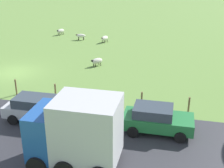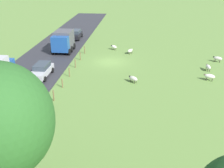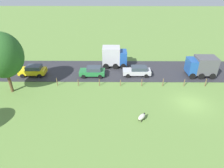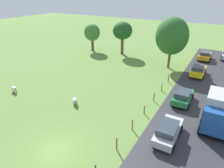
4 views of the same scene
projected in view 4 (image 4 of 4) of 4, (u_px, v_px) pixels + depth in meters
The scene contains 17 objects.
ground_plane at pixel (55, 151), 16.80m from camera, with size 160.00×160.00×0.00m, color olive.
sheep_0 at pixel (14, 88), 26.20m from camera, with size 1.34×0.87×0.80m.
sheep_3 at pixel (75, 101), 23.40m from camera, with size 1.23×1.14×0.77m.
tree_0 at pixel (123, 31), 39.99m from camera, with size 3.87×3.87×6.51m.
tree_1 at pixel (92, 33), 42.71m from camera, with size 3.38×3.38×5.73m.
tree_2 at pixel (172, 36), 32.29m from camera, with size 5.23×5.23×8.40m.
fence_post_2 at pixel (117, 144), 16.70m from camera, with size 0.12×0.12×1.22m, color brown.
fence_post_3 at pixel (132, 124), 19.16m from camera, with size 0.12×0.12×1.15m, color brown.
fence_post_4 at pixel (144, 110), 21.63m from camera, with size 0.12×0.12×1.01m, color brown.
fence_post_5 at pixel (154, 97), 24.05m from camera, with size 0.12×0.12×1.12m, color brown.
fence_post_6 at pixel (162, 87), 26.51m from camera, with size 0.12×0.12×1.05m, color brown.
fence_post_7 at pixel (168, 78), 28.91m from camera, with size 0.12×0.12×1.23m, color brown.
truck_0 at pixel (219, 112), 18.70m from camera, with size 2.73×4.16×3.49m.
car_0 at pixel (205, 55), 38.00m from camera, with size 2.21×4.02×1.63m.
car_2 at pixel (183, 96), 23.54m from camera, with size 2.03×3.98×1.57m.
car_3 at pixel (198, 70), 30.97m from camera, with size 2.11×4.18×1.65m.
car_4 at pixel (168, 131), 17.83m from camera, with size 1.94×4.43×1.55m.
Camera 4 is at (10.47, -8.78, 12.21)m, focal length 32.33 mm.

